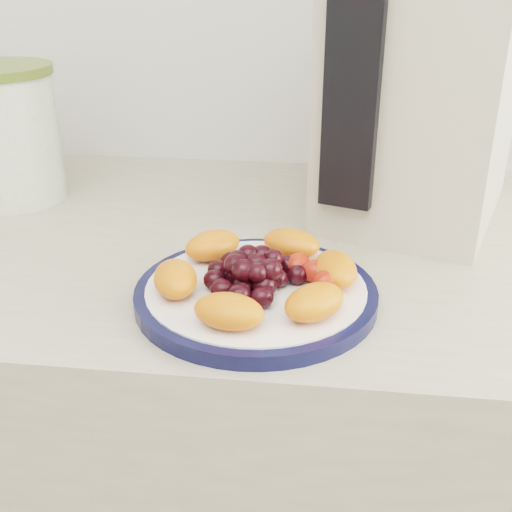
# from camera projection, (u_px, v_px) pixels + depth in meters

# --- Properties ---
(counter) EXTENTS (3.50, 0.60, 0.90)m
(counter) POSITION_uv_depth(u_px,v_px,m) (217.00, 497.00, 1.00)
(counter) COLOR #AEA78F
(counter) RESTS_ON floor
(cabinet_face) EXTENTS (3.48, 0.58, 0.84)m
(cabinet_face) POSITION_uv_depth(u_px,v_px,m) (218.00, 511.00, 1.01)
(cabinet_face) COLOR #A16F54
(cabinet_face) RESTS_ON floor
(plate_rim) EXTENTS (0.24, 0.24, 0.01)m
(plate_rim) POSITION_uv_depth(u_px,v_px,m) (256.00, 294.00, 0.64)
(plate_rim) COLOR #0F1437
(plate_rim) RESTS_ON counter
(plate_face) EXTENTS (0.22, 0.22, 0.02)m
(plate_face) POSITION_uv_depth(u_px,v_px,m) (256.00, 294.00, 0.64)
(plate_face) COLOR white
(plate_face) RESTS_ON counter
(canister) EXTENTS (0.15, 0.15, 0.17)m
(canister) POSITION_uv_depth(u_px,v_px,m) (6.00, 139.00, 0.87)
(canister) COLOR #476219
(canister) RESTS_ON counter
(appliance_body) EXTENTS (0.28, 0.33, 0.35)m
(appliance_body) POSITION_uv_depth(u_px,v_px,m) (427.00, 78.00, 0.79)
(appliance_body) COLOR beige
(appliance_body) RESTS_ON counter
(appliance_panel) EXTENTS (0.06, 0.04, 0.26)m
(appliance_panel) POSITION_uv_depth(u_px,v_px,m) (352.00, 91.00, 0.69)
(appliance_panel) COLOR black
(appliance_panel) RESTS_ON appliance_body
(fruit_plate) EXTENTS (0.21, 0.21, 0.04)m
(fruit_plate) POSITION_uv_depth(u_px,v_px,m) (262.00, 272.00, 0.63)
(fruit_plate) COLOR #FF5A20
(fruit_plate) RESTS_ON plate_face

